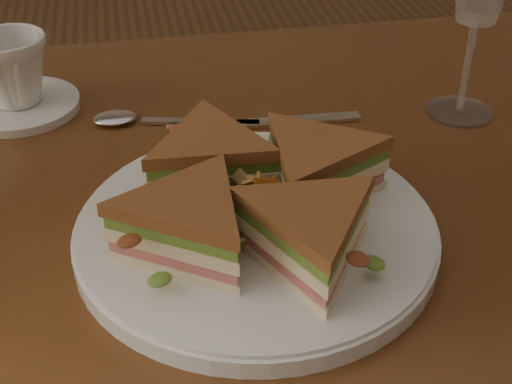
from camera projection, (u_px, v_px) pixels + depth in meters
table at (211, 281)px, 0.72m from camera, size 1.20×0.80×0.75m
plate at (256, 232)px, 0.61m from camera, size 0.31×0.31×0.02m
sandwich_wedges at (256, 197)px, 0.59m from camera, size 0.30×0.30×0.06m
crisps_mound at (256, 201)px, 0.59m from camera, size 0.09×0.09×0.05m
spoon at (135, 120)px, 0.79m from camera, size 0.18×0.06×0.01m
knife at (258, 124)px, 0.78m from camera, size 0.22×0.02×0.00m
saucer at (20, 105)px, 0.81m from camera, size 0.13×0.13×0.01m
coffee_cup at (13, 70)px, 0.79m from camera, size 0.11×0.11×0.08m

